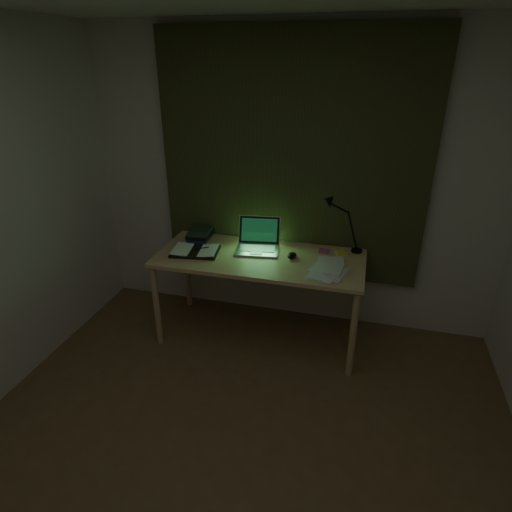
{
  "coord_description": "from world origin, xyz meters",
  "views": [
    {
      "loc": [
        0.61,
        -1.46,
        2.23
      ],
      "look_at": [
        -0.15,
        1.44,
        0.82
      ],
      "focal_mm": 30.0,
      "sensor_mm": 36.0,
      "label": 1
    }
  ],
  "objects_px": {
    "laptop": "(257,237)",
    "desk_lamp": "(360,224)",
    "open_textbook": "(195,251)",
    "book_stack": "(200,234)",
    "desk": "(260,297)",
    "loose_papers": "(327,268)"
  },
  "relations": [
    {
      "from": "laptop",
      "to": "desk_lamp",
      "type": "relative_size",
      "value": 0.8
    },
    {
      "from": "laptop",
      "to": "desk_lamp",
      "type": "xyz_separation_m",
      "value": [
        0.8,
        0.2,
        0.12
      ]
    },
    {
      "from": "loose_papers",
      "to": "desk_lamp",
      "type": "bearing_deg",
      "value": 62.25
    },
    {
      "from": "loose_papers",
      "to": "laptop",
      "type": "bearing_deg",
      "value": 163.46
    },
    {
      "from": "open_textbook",
      "to": "laptop",
      "type": "bearing_deg",
      "value": 9.13
    },
    {
      "from": "book_stack",
      "to": "loose_papers",
      "type": "relative_size",
      "value": 0.71
    },
    {
      "from": "book_stack",
      "to": "desk",
      "type": "bearing_deg",
      "value": -20.4
    },
    {
      "from": "desk",
      "to": "book_stack",
      "type": "distance_m",
      "value": 0.76
    },
    {
      "from": "desk",
      "to": "book_stack",
      "type": "bearing_deg",
      "value": 159.6
    },
    {
      "from": "laptop",
      "to": "open_textbook",
      "type": "xyz_separation_m",
      "value": [
        -0.49,
        -0.15,
        -0.11
      ]
    },
    {
      "from": "laptop",
      "to": "desk_lamp",
      "type": "bearing_deg",
      "value": 6.36
    },
    {
      "from": "loose_papers",
      "to": "desk_lamp",
      "type": "height_order",
      "value": "desk_lamp"
    },
    {
      "from": "laptop",
      "to": "open_textbook",
      "type": "bearing_deg",
      "value": -170.77
    },
    {
      "from": "laptop",
      "to": "book_stack",
      "type": "xyz_separation_m",
      "value": [
        -0.55,
        0.13,
        -0.08
      ]
    },
    {
      "from": "book_stack",
      "to": "loose_papers",
      "type": "xyz_separation_m",
      "value": [
        1.15,
        -0.31,
        -0.04
      ]
    },
    {
      "from": "desk_lamp",
      "to": "desk",
      "type": "bearing_deg",
      "value": -169.76
    },
    {
      "from": "open_textbook",
      "to": "book_stack",
      "type": "xyz_separation_m",
      "value": [
        -0.06,
        0.28,
        0.03
      ]
    },
    {
      "from": "desk",
      "to": "book_stack",
      "type": "height_order",
      "value": "book_stack"
    },
    {
      "from": "desk",
      "to": "book_stack",
      "type": "relative_size",
      "value": 7.33
    },
    {
      "from": "open_textbook",
      "to": "desk_lamp",
      "type": "height_order",
      "value": "desk_lamp"
    },
    {
      "from": "book_stack",
      "to": "desk_lamp",
      "type": "xyz_separation_m",
      "value": [
        1.34,
        0.07,
        0.2
      ]
    },
    {
      "from": "laptop",
      "to": "book_stack",
      "type": "height_order",
      "value": "laptop"
    }
  ]
}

